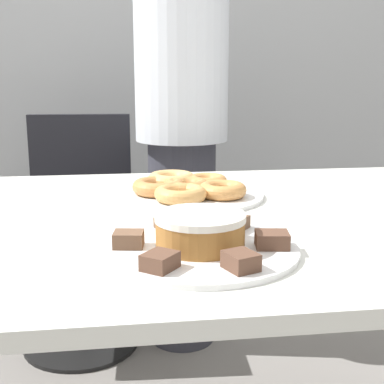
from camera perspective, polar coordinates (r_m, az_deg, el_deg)
name	(u,v)px	position (r m, az deg, el deg)	size (l,w,h in m)	color
wall_back	(154,15)	(2.74, -4.06, 18.32)	(8.00, 0.05, 2.60)	#A8AAAD
table	(207,247)	(1.19, 1.56, -5.83)	(1.67, 1.01, 0.72)	silver
person_standing	(182,124)	(1.95, -1.11, 7.25)	(0.33, 0.33, 1.60)	#383842
office_chair_left	(79,239)	(2.10, -11.95, -4.90)	(0.46, 0.46, 0.87)	black
plate_cake	(200,250)	(0.93, 0.87, -6.16)	(0.34, 0.34, 0.01)	white
plate_donuts	(186,195)	(1.33, -0.61, -0.33)	(0.38, 0.38, 0.01)	white
frosted_cake	(200,230)	(0.92, 0.88, -4.11)	(0.16, 0.16, 0.06)	#9E662D
lamington_0	(241,261)	(0.82, 5.23, -7.34)	(0.06, 0.06, 0.03)	brown
lamington_1	(272,240)	(0.93, 8.53, -5.05)	(0.06, 0.06, 0.03)	brown
lamington_2	(232,223)	(1.03, 4.32, -3.32)	(0.08, 0.08, 0.02)	brown
lamington_3	(168,224)	(1.03, -2.59, -3.42)	(0.05, 0.06, 0.02)	brown
lamington_4	(129,239)	(0.93, -6.78, -5.02)	(0.06, 0.05, 0.03)	brown
lamington_5	(160,261)	(0.82, -3.44, -7.37)	(0.07, 0.07, 0.03)	brown
donut_0	(186,186)	(1.33, -0.61, 0.62)	(0.12, 0.12, 0.03)	#C68447
donut_1	(207,182)	(1.39, 1.60, 1.12)	(0.11, 0.11, 0.03)	#D18E4C
donut_2	(172,180)	(1.40, -2.19, 1.32)	(0.13, 0.13, 0.04)	#E5AD66
donut_3	(159,187)	(1.32, -3.58, 0.58)	(0.13, 0.13, 0.04)	#C68447
donut_4	(181,194)	(1.25, -1.23, -0.19)	(0.12, 0.12, 0.03)	tan
donut_5	(222,190)	(1.29, 3.26, 0.22)	(0.12, 0.12, 0.04)	#D18E4C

